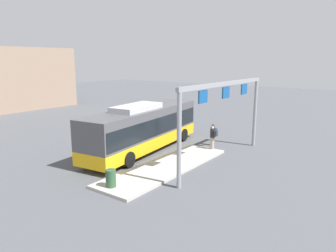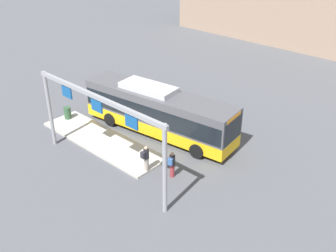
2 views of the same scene
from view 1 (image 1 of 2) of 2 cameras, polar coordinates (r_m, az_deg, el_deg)
ground_plane at (r=23.18m, az=-4.26°, el=-4.43°), size 120.00×120.00×0.00m
platform_curb at (r=19.54m, az=-0.25°, el=-7.29°), size 10.00×2.80×0.16m
bus_main at (r=22.73m, az=-4.34°, el=-0.05°), size 11.68×3.85×3.46m
person_boarding at (r=24.55m, az=8.11°, el=-1.45°), size 0.44×0.58×1.67m
person_waiting_near at (r=22.95m, az=8.05°, el=-1.97°), size 0.36×0.54×1.67m
platform_sign_gantry at (r=19.98m, az=10.28°, el=3.98°), size 10.58×0.24×5.20m
trash_bin at (r=16.49m, az=-10.23°, el=-9.22°), size 0.52×0.52×0.90m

